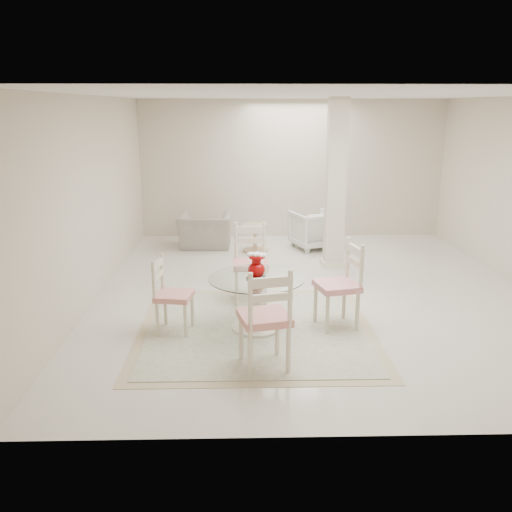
{
  "coord_description": "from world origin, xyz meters",
  "views": [
    {
      "loc": [
        -0.99,
        -7.28,
        2.56
      ],
      "look_at": [
        -0.83,
        -1.12,
        0.85
      ],
      "focal_mm": 38.0,
      "sensor_mm": 36.0,
      "label": 1
    }
  ],
  "objects_px": {
    "dining_chair_south": "(266,312)",
    "column": "(336,185)",
    "red_vase": "(256,266)",
    "armchair_white": "(314,229)",
    "dining_chair_north": "(250,257)",
    "dining_chair_west": "(168,289)",
    "recliner_taupe": "(205,231)",
    "dining_table": "(256,303)",
    "side_table": "(255,239)",
    "dining_chair_east": "(343,278)"
  },
  "relations": [
    {
      "from": "side_table",
      "to": "armchair_white",
      "type": "bearing_deg",
      "value": 12.81
    },
    {
      "from": "red_vase",
      "to": "armchair_white",
      "type": "relative_size",
      "value": 0.4
    },
    {
      "from": "dining_chair_east",
      "to": "dining_chair_north",
      "type": "xyz_separation_m",
      "value": [
        -1.08,
        0.95,
        0.0
      ]
    },
    {
      "from": "column",
      "to": "dining_chair_west",
      "type": "relative_size",
      "value": 2.69
    },
    {
      "from": "dining_table",
      "to": "red_vase",
      "type": "xyz_separation_m",
      "value": [
        0.0,
        0.0,
        0.46
      ]
    },
    {
      "from": "red_vase",
      "to": "armchair_white",
      "type": "xyz_separation_m",
      "value": [
        1.17,
        3.84,
        -0.44
      ]
    },
    {
      "from": "column",
      "to": "dining_chair_north",
      "type": "distance_m",
      "value": 2.24
    },
    {
      "from": "red_vase",
      "to": "dining_chair_east",
      "type": "distance_m",
      "value": 1.04
    },
    {
      "from": "side_table",
      "to": "recliner_taupe",
      "type": "bearing_deg",
      "value": 159.83
    },
    {
      "from": "dining_table",
      "to": "side_table",
      "type": "xyz_separation_m",
      "value": [
        0.07,
        3.59,
        -0.1
      ]
    },
    {
      "from": "dining_chair_north",
      "to": "dining_table",
      "type": "bearing_deg",
      "value": -88.11
    },
    {
      "from": "dining_chair_east",
      "to": "armchair_white",
      "type": "xyz_separation_m",
      "value": [
        0.15,
        3.77,
        -0.26
      ]
    },
    {
      "from": "dining_chair_east",
      "to": "armchair_white",
      "type": "bearing_deg",
      "value": 164.03
    },
    {
      "from": "column",
      "to": "dining_chair_west",
      "type": "distance_m",
      "value": 3.65
    },
    {
      "from": "dining_chair_west",
      "to": "dining_chair_south",
      "type": "height_order",
      "value": "dining_chair_south"
    },
    {
      "from": "dining_table",
      "to": "dining_chair_east",
      "type": "bearing_deg",
      "value": 3.96
    },
    {
      "from": "red_vase",
      "to": "dining_chair_west",
      "type": "height_order",
      "value": "dining_chair_west"
    },
    {
      "from": "side_table",
      "to": "dining_chair_south",
      "type": "bearing_deg",
      "value": -89.99
    },
    {
      "from": "dining_chair_east",
      "to": "dining_chair_north",
      "type": "height_order",
      "value": "dining_chair_north"
    },
    {
      "from": "dining_chair_east",
      "to": "recliner_taupe",
      "type": "height_order",
      "value": "dining_chair_east"
    },
    {
      "from": "column",
      "to": "dining_chair_west",
      "type": "xyz_separation_m",
      "value": [
        -2.35,
        -2.67,
        -0.82
      ]
    },
    {
      "from": "dining_chair_north",
      "to": "dining_chair_west",
      "type": "xyz_separation_m",
      "value": [
        -0.96,
        -1.07,
        -0.08
      ]
    },
    {
      "from": "red_vase",
      "to": "armchair_white",
      "type": "distance_m",
      "value": 4.04
    },
    {
      "from": "dining_table",
      "to": "dining_chair_east",
      "type": "xyz_separation_m",
      "value": [
        1.02,
        0.07,
        0.28
      ]
    },
    {
      "from": "armchair_white",
      "to": "red_vase",
      "type": "bearing_deg",
      "value": 52.71
    },
    {
      "from": "armchair_white",
      "to": "side_table",
      "type": "xyz_separation_m",
      "value": [
        -1.1,
        -0.25,
        -0.12
      ]
    },
    {
      "from": "dining_chair_south",
      "to": "dining_chair_west",
      "type": "bearing_deg",
      "value": -55.14
    },
    {
      "from": "dining_chair_south",
      "to": "side_table",
      "type": "distance_m",
      "value": 4.63
    },
    {
      "from": "dining_chair_south",
      "to": "column",
      "type": "bearing_deg",
      "value": -122.09
    },
    {
      "from": "dining_chair_east",
      "to": "dining_chair_north",
      "type": "bearing_deg",
      "value": -145.28
    },
    {
      "from": "armchair_white",
      "to": "column",
      "type": "bearing_deg",
      "value": 77.34
    },
    {
      "from": "dining_table",
      "to": "dining_chair_south",
      "type": "distance_m",
      "value": 1.07
    },
    {
      "from": "red_vase",
      "to": "dining_chair_north",
      "type": "xyz_separation_m",
      "value": [
        -0.05,
        1.02,
        -0.18
      ]
    },
    {
      "from": "column",
      "to": "dining_table",
      "type": "xyz_separation_m",
      "value": [
        -1.33,
        -2.62,
        -1.02
      ]
    },
    {
      "from": "dining_chair_east",
      "to": "armchair_white",
      "type": "height_order",
      "value": "dining_chair_east"
    },
    {
      "from": "red_vase",
      "to": "dining_chair_east",
      "type": "height_order",
      "value": "dining_chair_east"
    },
    {
      "from": "dining_chair_north",
      "to": "dining_chair_west",
      "type": "bearing_deg",
      "value": -133.09
    },
    {
      "from": "dining_chair_west",
      "to": "side_table",
      "type": "distance_m",
      "value": 3.81
    },
    {
      "from": "armchair_white",
      "to": "side_table",
      "type": "relative_size",
      "value": 1.53
    },
    {
      "from": "column",
      "to": "armchair_white",
      "type": "distance_m",
      "value": 1.59
    },
    {
      "from": "red_vase",
      "to": "dining_chair_west",
      "type": "bearing_deg",
      "value": -177.37
    },
    {
      "from": "dining_chair_north",
      "to": "dining_chair_south",
      "type": "distance_m",
      "value": 2.05
    },
    {
      "from": "column",
      "to": "dining_table",
      "type": "height_order",
      "value": "column"
    },
    {
      "from": "dining_table",
      "to": "recliner_taupe",
      "type": "relative_size",
      "value": 1.16
    },
    {
      "from": "dining_chair_west",
      "to": "recliner_taupe",
      "type": "distance_m",
      "value": 3.98
    },
    {
      "from": "red_vase",
      "to": "dining_chair_north",
      "type": "relative_size",
      "value": 0.26
    },
    {
      "from": "recliner_taupe",
      "to": "side_table",
      "type": "bearing_deg",
      "value": 161.53
    },
    {
      "from": "dining_table",
      "to": "dining_chair_south",
      "type": "bearing_deg",
      "value": -86.07
    },
    {
      "from": "dining_chair_west",
      "to": "recliner_taupe",
      "type": "bearing_deg",
      "value": 6.43
    },
    {
      "from": "dining_chair_south",
      "to": "side_table",
      "type": "height_order",
      "value": "dining_chair_south"
    }
  ]
}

